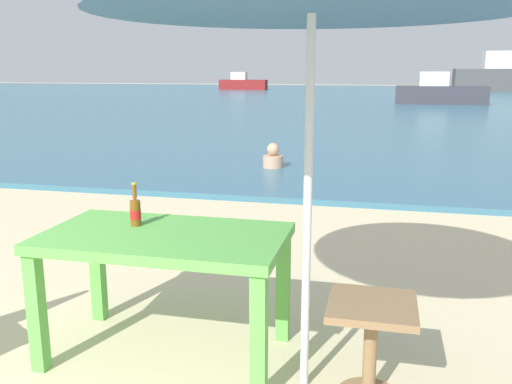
{
  "coord_description": "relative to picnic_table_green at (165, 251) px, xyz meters",
  "views": [
    {
      "loc": [
        1.0,
        -1.7,
        1.69
      ],
      "look_at": [
        -0.11,
        3.0,
        0.6
      ],
      "focal_mm": 38.51,
      "sensor_mm": 36.0,
      "label": 1
    }
  ],
  "objects": [
    {
      "name": "sea_water",
      "position": [
        0.21,
        28.87,
        -0.61
      ],
      "size": [
        120.0,
        50.0,
        0.08
      ],
      "primitive_type": "cube",
      "color": "#386B84",
      "rests_on": "ground_plane"
    },
    {
      "name": "side_table_wood",
      "position": [
        1.19,
        -0.21,
        -0.3
      ],
      "size": [
        0.44,
        0.44,
        0.54
      ],
      "color": "olive",
      "rests_on": "ground_plane"
    },
    {
      "name": "boat_tanker",
      "position": [
        9.82,
        41.03,
        0.46
      ],
      "size": [
        7.9,
        2.15,
        2.87
      ],
      "color": "#4C4C4C",
      "rests_on": "sea_water"
    },
    {
      "name": "boat_fishing_trawler",
      "position": [
        -9.98,
        40.05,
        -0.08
      ],
      "size": [
        3.75,
        1.02,
        1.37
      ],
      "color": "maroon",
      "rests_on": "sea_water"
    },
    {
      "name": "boat_cargo_ship",
      "position": [
        3.6,
        24.29,
        -0.04
      ],
      "size": [
        4.08,
        1.11,
        1.49
      ],
      "color": "#38383F",
      "rests_on": "sea_water"
    },
    {
      "name": "picnic_table_green",
      "position": [
        0.0,
        0.0,
        0.0
      ],
      "size": [
        1.4,
        0.8,
        0.76
      ],
      "color": "#60B24C",
      "rests_on": "ground_plane"
    },
    {
      "name": "beer_bottle_amber",
      "position": [
        -0.23,
        0.11,
        0.2
      ],
      "size": [
        0.07,
        0.07,
        0.26
      ],
      "color": "brown",
      "rests_on": "picnic_table_green"
    },
    {
      "name": "swimmer_person",
      "position": [
        -0.58,
        6.01,
        -0.41
      ],
      "size": [
        0.34,
        0.34,
        0.41
      ],
      "color": "tan",
      "rests_on": "sea_water"
    }
  ]
}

